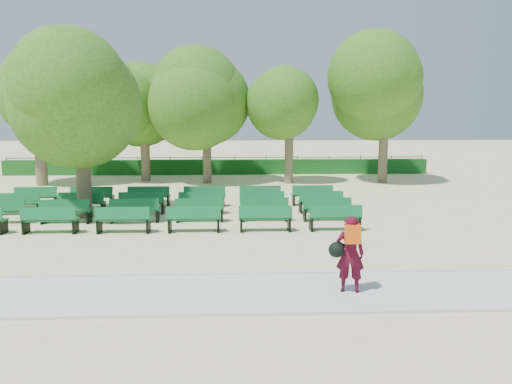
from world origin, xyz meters
TOP-DOWN VIEW (x-y plane):
  - ground at (0.00, 0.00)m, footprint 120.00×120.00m
  - paving at (0.00, -7.40)m, footprint 30.00×2.20m
  - curb at (0.00, -6.25)m, footprint 30.00×0.12m
  - hedge at (0.00, 14.00)m, footprint 26.00×0.70m
  - fence at (0.00, 14.40)m, footprint 26.00×0.10m
  - tree_line at (0.00, 10.00)m, footprint 21.80×6.80m
  - bench_array at (-1.31, 0.45)m, footprint 1.65×0.59m
  - tree_among at (-4.27, 0.64)m, footprint 4.23×4.23m
  - person at (3.20, -7.48)m, footprint 0.74×0.47m

SIDE VIEW (x-z plane):
  - ground at x=0.00m, z-range 0.00..0.00m
  - fence at x=0.00m, z-range -0.51..0.51m
  - tree_line at x=0.00m, z-range -3.52..3.52m
  - paving at x=0.00m, z-range 0.00..0.06m
  - curb at x=0.00m, z-range 0.00..0.10m
  - bench_array at x=-1.31m, z-range -0.43..0.60m
  - hedge at x=0.00m, z-range 0.00..0.90m
  - person at x=3.20m, z-range 0.09..1.61m
  - tree_among at x=-4.27m, z-range 1.14..7.29m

